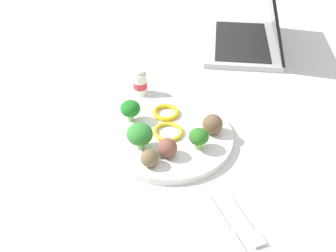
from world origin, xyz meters
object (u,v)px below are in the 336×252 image
object	(u,v)px
plate	(168,136)
pepper_ring_far_rim	(166,112)
broccoli_floret_back_left	(140,134)
knife	(224,226)
yogurt_bottle	(140,83)
laptop	(250,34)
fork	(244,221)
broccoli_floret_center	(199,137)
broccoli_floret_front_right	(130,109)
meatball_center	(167,148)
pepper_ring_front_right	(168,133)
napkin	(232,222)
meatball_far_rim	(212,124)
meatball_mid_right	(149,158)

from	to	relation	value
plate	pepper_ring_far_rim	xyz separation A→B (m)	(-0.07, 0.02, 0.01)
plate	broccoli_floret_back_left	distance (m)	0.09
broccoli_floret_back_left	knife	distance (m)	0.25
yogurt_bottle	laptop	world-z (taller)	laptop
fork	knife	bearing A→B (deg)	-92.18
broccoli_floret_center	broccoli_floret_front_right	xyz separation A→B (m)	(-0.14, -0.11, 0.00)
knife	yogurt_bottle	bearing A→B (deg)	-177.66
plate	laptop	world-z (taller)	laptop
fork	pepper_ring_far_rim	bearing A→B (deg)	-174.74
broccoli_floret_center	meatball_center	xyz separation A→B (m)	(0.00, -0.07, -0.01)
meatball_center	knife	size ratio (longest dim) A/B	0.27
pepper_ring_front_right	meatball_center	bearing A→B (deg)	-20.12
pepper_ring_far_rim	plate	bearing A→B (deg)	-14.78
broccoli_floret_front_right	meatball_center	world-z (taller)	broccoli_floret_front_right
broccoli_floret_center	broccoli_floret_front_right	distance (m)	0.17
knife	napkin	bearing A→B (deg)	110.83
meatball_center	napkin	bearing A→B (deg)	16.34
napkin	broccoli_floret_back_left	bearing A→B (deg)	-156.12
plate	meatball_far_rim	world-z (taller)	meatball_far_rim
napkin	yogurt_bottle	size ratio (longest dim) A/B	2.55
knife	plate	bearing A→B (deg)	-177.33
pepper_ring_front_right	yogurt_bottle	distance (m)	0.20
napkin	knife	world-z (taller)	knife
meatball_mid_right	napkin	distance (m)	0.20
plate	yogurt_bottle	world-z (taller)	yogurt_bottle
broccoli_floret_center	pepper_ring_far_rim	distance (m)	0.14
pepper_ring_far_rim	broccoli_floret_back_left	bearing A→B (deg)	-42.39
pepper_ring_far_rim	knife	distance (m)	0.33
knife	yogurt_bottle	world-z (taller)	yogurt_bottle
meatball_center	yogurt_bottle	distance (m)	0.26
laptop	meatball_mid_right	bearing A→B (deg)	-46.31
meatball_center	pepper_ring_front_right	size ratio (longest dim) A/B	0.61
meatball_mid_right	pepper_ring_front_right	size ratio (longest dim) A/B	0.53
pepper_ring_front_right	yogurt_bottle	bearing A→B (deg)	-178.44
broccoli_floret_center	laptop	distance (m)	0.54
meatball_center	meatball_mid_right	distance (m)	0.04
meatball_center	napkin	xyz separation A→B (m)	(0.18, 0.05, -0.03)
pepper_ring_far_rim	fork	size ratio (longest dim) A/B	0.51
laptop	broccoli_floret_front_right	bearing A→B (deg)	-58.23
laptop	meatball_center	bearing A→B (deg)	-44.55
broccoli_floret_front_right	knife	world-z (taller)	broccoli_floret_front_right
broccoli_floret_front_right	napkin	distance (m)	0.34
napkin	laptop	xyz separation A→B (m)	(-0.60, 0.35, 0.04)
fork	broccoli_floret_center	bearing A→B (deg)	-178.43
broccoli_floret_center	plate	bearing A→B (deg)	-146.62
knife	pepper_ring_front_right	bearing A→B (deg)	-177.05
plate	knife	size ratio (longest dim) A/B	1.93
napkin	plate	bearing A→B (deg)	-173.21
yogurt_bottle	laptop	bearing A→B (deg)	111.19
meatball_mid_right	pepper_ring_front_right	bearing A→B (deg)	140.33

